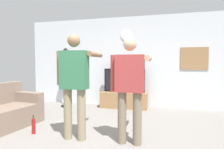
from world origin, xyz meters
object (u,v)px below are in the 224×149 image
(tv_stand, at_px, (124,100))
(beverage_bottle, at_px, (34,126))
(wall_clock, at_px, (126,35))
(person_standing_nearer_lamp, at_px, (75,80))
(framed_picture, at_px, (194,58))
(person_standing_nearer_couch, at_px, (130,84))
(floor_lamp, at_px, (66,64))
(television, at_px, (124,80))

(tv_stand, distance_m, beverage_bottle, 2.74)
(wall_clock, distance_m, person_standing_nearer_lamp, 3.03)
(tv_stand, height_order, framed_picture, framed_picture)
(framed_picture, height_order, person_standing_nearer_lamp, person_standing_nearer_lamp)
(framed_picture, bearing_deg, tv_stand, -171.30)
(framed_picture, xyz_separation_m, person_standing_nearer_couch, (-1.35, -2.74, -0.47))
(tv_stand, xyz_separation_m, wall_clock, (0.00, 0.29, 1.92))
(beverage_bottle, bearing_deg, tv_stand, 64.03)
(tv_stand, height_order, person_standing_nearer_couch, person_standing_nearer_couch)
(framed_picture, xyz_separation_m, floor_lamp, (-3.65, -0.55, -0.17))
(wall_clock, height_order, beverage_bottle, wall_clock)
(tv_stand, height_order, beverage_bottle, tv_stand)
(floor_lamp, xyz_separation_m, person_standing_nearer_couch, (2.29, -2.18, -0.30))
(wall_clock, bearing_deg, framed_picture, 0.15)
(television, height_order, framed_picture, framed_picture)
(person_standing_nearer_lamp, bearing_deg, tv_stand, 81.89)
(beverage_bottle, bearing_deg, wall_clock, 66.46)
(beverage_bottle, bearing_deg, framed_picture, 41.42)
(tv_stand, relative_size, floor_lamp, 0.76)
(television, distance_m, beverage_bottle, 2.86)
(floor_lamp, distance_m, person_standing_nearer_couch, 3.18)
(floor_lamp, height_order, beverage_bottle, floor_lamp)
(television, height_order, beverage_bottle, television)
(beverage_bottle, bearing_deg, television, 64.45)
(tv_stand, bearing_deg, television, 90.00)
(floor_lamp, bearing_deg, person_standing_nearer_lamp, -58.61)
(television, height_order, floor_lamp, floor_lamp)
(framed_picture, relative_size, floor_lamp, 0.41)
(television, xyz_separation_m, floor_lamp, (-1.72, -0.31, 0.47))
(wall_clock, relative_size, beverage_bottle, 0.89)
(tv_stand, bearing_deg, person_standing_nearer_couch, -76.79)
(tv_stand, height_order, person_standing_nearer_lamp, person_standing_nearer_lamp)
(television, height_order, person_standing_nearer_couch, person_standing_nearer_couch)
(beverage_bottle, bearing_deg, floor_lamp, 103.27)
(tv_stand, distance_m, framed_picture, 2.29)
(framed_picture, xyz_separation_m, beverage_bottle, (-3.13, -2.76, -1.29))
(person_standing_nearer_lamp, relative_size, person_standing_nearer_couch, 1.04)
(floor_lamp, xyz_separation_m, beverage_bottle, (0.52, -2.21, -1.13))
(tv_stand, height_order, wall_clock, wall_clock)
(person_standing_nearer_couch, distance_m, beverage_bottle, 1.96)
(wall_clock, distance_m, person_standing_nearer_couch, 3.03)
(floor_lamp, bearing_deg, tv_stand, 8.59)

